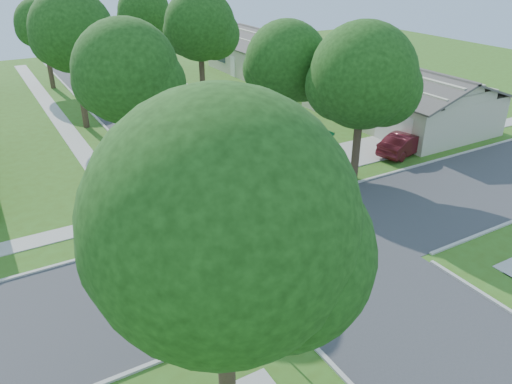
{
  "coord_description": "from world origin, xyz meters",
  "views": [
    {
      "loc": [
        -11.51,
        -15.34,
        11.86
      ],
      "look_at": [
        -1.04,
        2.64,
        1.6
      ],
      "focal_mm": 35.0,
      "sensor_mm": 36.0,
      "label": 1
    }
  ],
  "objects_px": {
    "car_driveway": "(405,143)",
    "tree_e_mid": "(201,28)",
    "tree_w_far": "(43,26)",
    "house_ne_near": "(396,100)",
    "tree_e_near": "(287,66)",
    "tree_w_near": "(128,77)",
    "car_curb_east": "(137,71)",
    "car_curb_west": "(67,58)",
    "tree_sw_corner": "(225,235)",
    "house_ne_far": "(270,58)",
    "stop_sign_ne": "(328,147)",
    "tree_ne_corner": "(363,80)",
    "tree_e_far": "(145,14)",
    "stop_sign_sw": "(273,295)",
    "tree_w_mid": "(73,35)"
  },
  "relations": [
    {
      "from": "tree_e_near",
      "to": "car_curb_west",
      "type": "height_order",
      "value": "tree_e_near"
    },
    {
      "from": "tree_ne_corner",
      "to": "car_curb_west",
      "type": "bearing_deg",
      "value": 100.62
    },
    {
      "from": "car_driveway",
      "to": "tree_w_far",
      "type": "bearing_deg",
      "value": 16.01
    },
    {
      "from": "tree_e_mid",
      "to": "tree_w_mid",
      "type": "bearing_deg",
      "value": 180.0
    },
    {
      "from": "house_ne_near",
      "to": "car_curb_east",
      "type": "bearing_deg",
      "value": 119.68
    },
    {
      "from": "tree_e_far",
      "to": "tree_w_near",
      "type": "distance_m",
      "value": 26.71
    },
    {
      "from": "tree_w_far",
      "to": "stop_sign_sw",
      "type": "bearing_deg",
      "value": -90.07
    },
    {
      "from": "house_ne_far",
      "to": "tree_e_far",
      "type": "bearing_deg",
      "value": 155.97
    },
    {
      "from": "tree_e_mid",
      "to": "tree_e_far",
      "type": "relative_size",
      "value": 1.06
    },
    {
      "from": "car_curb_west",
      "to": "tree_e_mid",
      "type": "bearing_deg",
      "value": 109.12
    },
    {
      "from": "tree_e_near",
      "to": "tree_sw_corner",
      "type": "distance_m",
      "value": 20.12
    },
    {
      "from": "tree_e_far",
      "to": "house_ne_near",
      "type": "bearing_deg",
      "value": -63.97
    },
    {
      "from": "tree_w_far",
      "to": "tree_e_near",
      "type": "bearing_deg",
      "value": -69.39
    },
    {
      "from": "tree_e_near",
      "to": "house_ne_near",
      "type": "distance_m",
      "value": 12.14
    },
    {
      "from": "stop_sign_sw",
      "to": "tree_e_far",
      "type": "xyz_separation_m",
      "value": [
        9.45,
        38.71,
        3.95
      ]
    },
    {
      "from": "stop_sign_ne",
      "to": "car_driveway",
      "type": "xyz_separation_m",
      "value": [
        6.8,
        0.8,
        -1.33
      ]
    },
    {
      "from": "house_ne_near",
      "to": "tree_e_near",
      "type": "bearing_deg",
      "value": -169.96
    },
    {
      "from": "tree_ne_corner",
      "to": "car_driveway",
      "type": "distance_m",
      "value": 7.22
    },
    {
      "from": "house_ne_near",
      "to": "tree_e_far",
      "type": "bearing_deg",
      "value": 116.03
    },
    {
      "from": "tree_sw_corner",
      "to": "car_driveway",
      "type": "xyz_separation_m",
      "value": [
        18.94,
        12.49,
        -5.57
      ]
    },
    {
      "from": "tree_e_far",
      "to": "car_curb_east",
      "type": "relative_size",
      "value": 1.84
    },
    {
      "from": "tree_e_far",
      "to": "car_curb_west",
      "type": "distance_m",
      "value": 13.23
    },
    {
      "from": "tree_e_mid",
      "to": "tree_sw_corner",
      "type": "distance_m",
      "value": 30.54
    },
    {
      "from": "tree_e_mid",
      "to": "tree_w_near",
      "type": "height_order",
      "value": "tree_e_mid"
    },
    {
      "from": "tree_sw_corner",
      "to": "car_curb_west",
      "type": "bearing_deg",
      "value": 83.1
    },
    {
      "from": "stop_sign_ne",
      "to": "tree_w_mid",
      "type": "relative_size",
      "value": 0.31
    },
    {
      "from": "tree_e_far",
      "to": "tree_e_mid",
      "type": "bearing_deg",
      "value": -89.98
    },
    {
      "from": "tree_e_near",
      "to": "house_ne_far",
      "type": "distance_m",
      "value": 23.3
    },
    {
      "from": "stop_sign_ne",
      "to": "car_driveway",
      "type": "relative_size",
      "value": 0.71
    },
    {
      "from": "tree_sw_corner",
      "to": "house_ne_far",
      "type": "distance_m",
      "value": 43.2
    },
    {
      "from": "stop_sign_ne",
      "to": "tree_sw_corner",
      "type": "height_order",
      "value": "tree_sw_corner"
    },
    {
      "from": "tree_w_far",
      "to": "house_ne_far",
      "type": "relative_size",
      "value": 0.59
    },
    {
      "from": "tree_w_near",
      "to": "car_curb_east",
      "type": "xyz_separation_m",
      "value": [
        7.84,
        24.43,
        -5.31
      ]
    },
    {
      "from": "stop_sign_ne",
      "to": "tree_ne_corner",
      "type": "distance_m",
      "value": 3.96
    },
    {
      "from": "tree_e_near",
      "to": "tree_e_mid",
      "type": "xyz_separation_m",
      "value": [
        0.01,
        12.0,
        0.61
      ]
    },
    {
      "from": "car_driveway",
      "to": "tree_e_mid",
      "type": "bearing_deg",
      "value": 9.97
    },
    {
      "from": "car_curb_east",
      "to": "house_ne_near",
      "type": "bearing_deg",
      "value": -60.73
    },
    {
      "from": "tree_ne_corner",
      "to": "car_curb_west",
      "type": "relative_size",
      "value": 2.0
    },
    {
      "from": "tree_w_near",
      "to": "car_curb_east",
      "type": "height_order",
      "value": "tree_w_near"
    },
    {
      "from": "tree_w_mid",
      "to": "tree_sw_corner",
      "type": "distance_m",
      "value": 28.14
    },
    {
      "from": "stop_sign_ne",
      "to": "tree_e_far",
      "type": "distance_m",
      "value": 29.57
    },
    {
      "from": "stop_sign_sw",
      "to": "tree_e_mid",
      "type": "bearing_deg",
      "value": 69.8
    },
    {
      "from": "tree_w_mid",
      "to": "house_ne_near",
      "type": "height_order",
      "value": "tree_w_mid"
    },
    {
      "from": "stop_sign_sw",
      "to": "tree_w_mid",
      "type": "xyz_separation_m",
      "value": [
        0.06,
        25.71,
        4.46
      ]
    },
    {
      "from": "car_curb_east",
      "to": "car_curb_west",
      "type": "height_order",
      "value": "car_curb_east"
    },
    {
      "from": "tree_e_mid",
      "to": "car_driveway",
      "type": "xyz_separation_m",
      "value": [
        6.74,
        -15.51,
        -5.56
      ]
    },
    {
      "from": "tree_w_far",
      "to": "tree_ne_corner",
      "type": "xyz_separation_m",
      "value": [
        11.01,
        -29.8,
        0.09
      ]
    },
    {
      "from": "tree_e_near",
      "to": "house_ne_near",
      "type": "xyz_separation_m",
      "value": [
        11.24,
        1.99,
        -4.13
      ]
    },
    {
      "from": "tree_w_mid",
      "to": "tree_e_near",
      "type": "bearing_deg",
      "value": -51.95
    },
    {
      "from": "tree_w_near",
      "to": "tree_sw_corner",
      "type": "xyz_separation_m",
      "value": [
        -2.79,
        -16.0,
        0.15
      ]
    }
  ]
}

